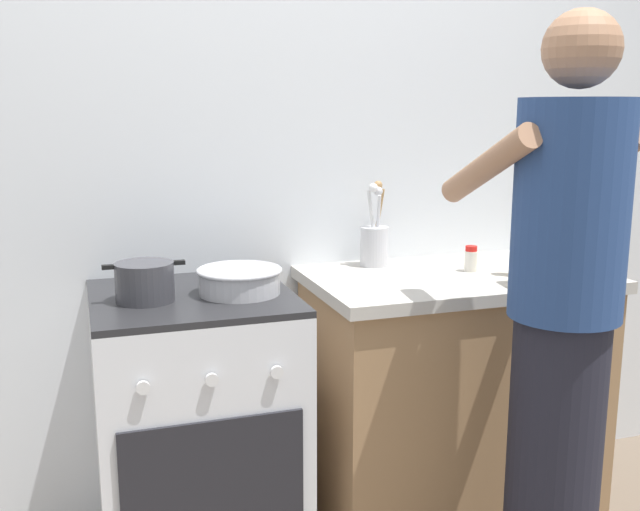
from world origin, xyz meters
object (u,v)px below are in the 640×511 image
Objects in this scene: mixing_bowl at (239,279)px; oil_bottle at (519,250)px; spice_bottle at (471,259)px; stove_range at (197,433)px; utensil_crock at (374,241)px; pot at (145,282)px; person at (561,330)px.

mixing_bowl is 0.95m from oil_bottle.
stove_range is at bearing -179.05° from spice_bottle.
utensil_crock is 0.34m from spice_bottle.
spice_bottle is (0.96, 0.02, 0.49)m from stove_range.
stove_range is 0.89m from utensil_crock.
oil_bottle is (0.94, -0.06, 0.05)m from mixing_bowl.
stove_range is 10.10× the size of spice_bottle.
utensil_crock is 3.39× the size of spice_bottle.
oil_bottle reaches higher than pot.
mixing_bowl is at bearing 176.48° from oil_bottle.
oil_bottle is at bearing 70.28° from person.
mixing_bowl is at bearing -0.08° from pot.
utensil_crock is at bearing 16.94° from stove_range.
person is (1.06, -0.52, -0.10)m from pot.
person is at bearing -109.72° from oil_bottle.
utensil_crock is 0.50m from oil_bottle.
pot is 0.78× the size of utensil_crock.
utensil_crock is at bearing 24.06° from mixing_bowl.
stove_range is at bearing -163.06° from utensil_crock.
stove_range is at bearing 166.12° from mixing_bowl.
utensil_crock is 0.18× the size of person.
pot is 1.10m from spice_bottle.
mixing_bowl is 0.86× the size of utensil_crock.
mixing_bowl is 0.83m from spice_bottle.
stove_range is 3.45× the size of mixing_bowl.
person is at bearing -72.94° from utensil_crock.
utensil_crock is at bearing 143.01° from oil_bottle.
utensil_crock reaches higher than stove_range.
person is at bearing -94.62° from spice_bottle.
oil_bottle is at bearing -4.89° from stove_range.
stove_range is 0.53m from pot.
oil_bottle is at bearing -42.29° from spice_bottle.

